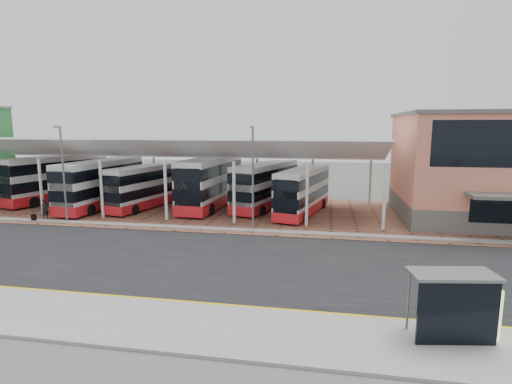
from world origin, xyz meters
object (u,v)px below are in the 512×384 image
bus_1 (101,184)px  bus_shelter (462,300)px  bus_2 (146,187)px  bus_4 (266,186)px  bus_5 (303,191)px  pedestrian (45,209)px  bus_3 (211,182)px  bus_0 (56,178)px  terminal (512,167)px

bus_1 → bus_shelter: (27.04, -20.86, -0.67)m
bus_2 → bus_4: 11.90m
bus_5 → pedestrian: 22.73m
bus_2 → bus_shelter: size_ratio=3.12×
pedestrian → bus_shelter: bearing=-95.9°
bus_5 → bus_shelter: (7.16, -21.46, -0.41)m
bus_1 → bus_3: (10.64, 2.23, 0.13)m
bus_5 → pedestrian: bearing=-150.5°
bus_0 → bus_2: size_ratio=1.17×
pedestrian → bus_1: bearing=3.4°
bus_0 → bus_3: size_ratio=1.00×
bus_3 → bus_4: bearing=8.8°
bus_1 → bus_5: (19.88, 0.59, -0.26)m
bus_3 → bus_2: bearing=-164.0°
bus_1 → bus_2: bearing=14.9°
bus_4 → bus_shelter: size_ratio=3.30×
terminal → bus_0: bearing=178.4°
terminal → bus_3: bearing=178.2°
bus_1 → bus_4: bus_1 is taller
bus_1 → bus_shelter: bearing=-34.0°
bus_1 → pedestrian: 6.25m
bus_5 → bus_2: bearing=-167.8°
pedestrian → bus_3: bearing=-35.8°
bus_0 → terminal: bearing=13.4°
bus_1 → pedestrian: size_ratio=6.47×
bus_3 → bus_4: bus_3 is taller
bus_5 → bus_1: bearing=-165.1°
bus_2 → bus_shelter: bearing=-31.4°
bus_2 → bus_3: 6.46m
terminal → bus_1: (-37.47, -1.38, -2.27)m
pedestrian → bus_shelter: bus_shelter is taller
bus_2 → bus_5: 15.55m
bus_0 → pedestrian: (5.02, -8.37, -1.53)m
terminal → bus_2: size_ratio=1.77×
bus_1 → bus_5: size_ratio=1.11×
bus_0 → bus_4: 23.01m
terminal → bus_1: terminal is taller
bus_4 → bus_0: bearing=-163.3°
terminal → bus_shelter: (-10.42, -22.24, -2.94)m
bus_shelter → bus_5: bearing=99.2°
bus_3 → bus_4: 5.48m
bus_1 → bus_5: bus_1 is taller
bus_5 → bus_shelter: size_ratio=3.11×
bus_0 → bus_shelter: bus_0 is taller
pedestrian → bus_2: bearing=-21.6°
bus_2 → bus_4: size_ratio=0.94×
bus_0 → bus_5: (26.80, -2.00, -0.35)m
bus_0 → bus_shelter: 41.28m
pedestrian → bus_shelter: size_ratio=0.53×
bus_0 → bus_2: bus_0 is taller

